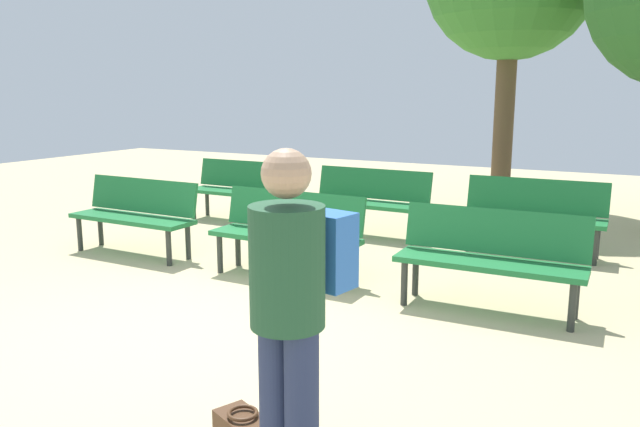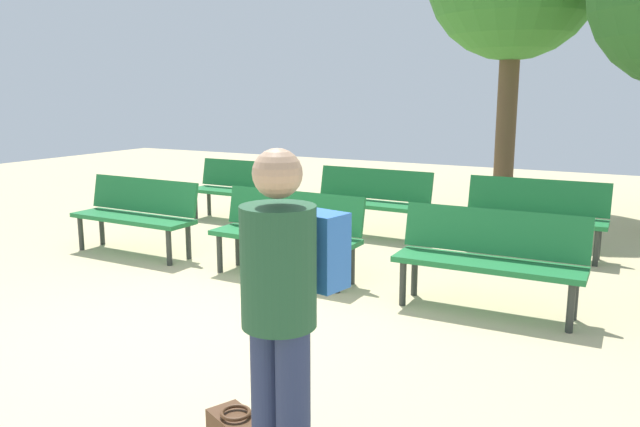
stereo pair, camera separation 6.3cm
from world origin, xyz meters
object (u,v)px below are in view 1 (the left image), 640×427
bench_r0_c0 (136,211)px  bench_r1_c0 (241,187)px  bench_r0_c1 (288,229)px  bench_r0_c2 (491,253)px  bench_r1_c1 (370,198)px  visitor_with_backpack (293,305)px  bench_r1_c2 (534,211)px

bench_r0_c0 → bench_r1_c0: size_ratio=1.00×
bench_r0_c1 → bench_r0_c2: size_ratio=1.00×
bench_r0_c1 → bench_r1_c1: 2.13m
bench_r1_c1 → visitor_with_backpack: (1.85, -5.17, 0.43)m
bench_r0_c1 → bench_r0_c2: 2.07m
bench_r0_c0 → bench_r1_c0: 2.15m
bench_r0_c2 → visitor_with_backpack: (-0.23, -3.00, 0.43)m
bench_r0_c0 → bench_r0_c1: 2.05m
bench_r0_c1 → visitor_with_backpack: 3.58m
bench_r0_c0 → bench_r1_c0: (-0.01, 2.15, 0.00)m
bench_r0_c1 → bench_r1_c0: bearing=135.3°
bench_r0_c0 → visitor_with_backpack: size_ratio=0.97×
bench_r0_c0 → bench_r0_c2: size_ratio=1.00×
bench_r0_c1 → bench_r1_c2: bearing=47.0°
bench_r0_c0 → bench_r1_c2: bearing=28.5°
bench_r1_c0 → bench_r1_c1: bearing=0.6°
bench_r1_c2 → visitor_with_backpack: visitor_with_backpack is taller
bench_r0_c1 → bench_r1_c2: size_ratio=1.00×
bench_r1_c1 → bench_r1_c2: size_ratio=1.00×
bench_r0_c2 → bench_r1_c2: bearing=88.8°
bench_r0_c1 → bench_r1_c0: same height
bench_r0_c1 → bench_r1_c1: (-0.01, 2.13, 0.00)m
bench_r0_c1 → visitor_with_backpack: size_ratio=0.97×
bench_r0_c1 → visitor_with_backpack: (1.84, -3.04, 0.43)m
bench_r0_c2 → bench_r1_c0: size_ratio=1.00×
bench_r1_c0 → bench_r1_c2: size_ratio=1.00×
bench_r0_c0 → visitor_with_backpack: bearing=-37.0°
bench_r0_c2 → visitor_with_backpack: bearing=-95.5°
bench_r0_c2 → bench_r1_c1: 3.00m
bench_r1_c2 → bench_r1_c0: bearing=179.1°
bench_r0_c1 → bench_r0_c0: bearing=-178.2°
bench_r0_c1 → bench_r1_c0: size_ratio=1.00×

